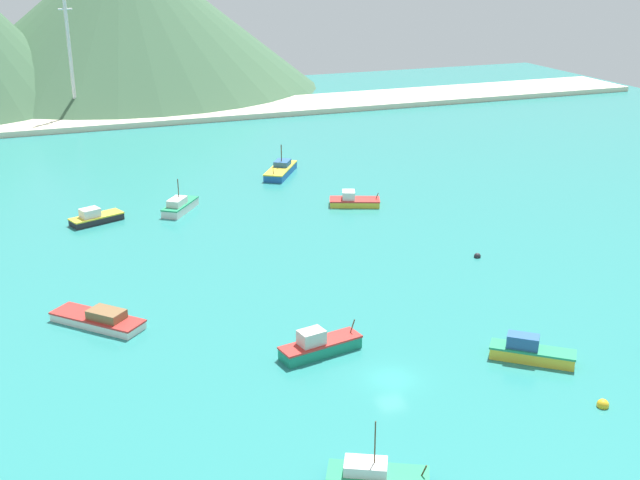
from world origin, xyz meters
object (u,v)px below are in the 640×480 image
at_px(fishing_boat_9, 99,319).
at_px(buoy_1, 477,256).
at_px(fishing_boat_8, 530,352).
at_px(fishing_boat_7, 354,201).
at_px(radio_tower, 70,53).
at_px(fishing_boat_3, 95,217).
at_px(fishing_boat_5, 180,206).
at_px(fishing_boat_4, 281,170).
at_px(fishing_boat_1, 375,476).
at_px(buoy_0, 603,405).
at_px(fishing_boat_0, 319,345).

distance_m(fishing_boat_9, buoy_1, 46.23).
distance_m(fishing_boat_8, buoy_1, 26.23).
xyz_separation_m(fishing_boat_7, radio_tower, (-33.52, 78.05, 14.08)).
bearing_deg(radio_tower, fishing_boat_9, -93.46).
height_order(fishing_boat_3, buoy_1, fishing_boat_3).
height_order(fishing_boat_8, radio_tower, radio_tower).
bearing_deg(radio_tower, fishing_boat_3, -92.70).
relative_size(fishing_boat_5, fishing_boat_9, 0.81).
bearing_deg(fishing_boat_7, fishing_boat_9, -145.22).
relative_size(fishing_boat_9, radio_tower, 0.33).
relative_size(fishing_boat_4, buoy_1, 12.21).
xyz_separation_m(fishing_boat_1, fishing_boat_5, (-0.80, 67.25, 0.18)).
bearing_deg(buoy_1, buoy_0, -103.57).
height_order(fishing_boat_0, fishing_boat_1, fishing_boat_1).
bearing_deg(fishing_boat_9, fishing_boat_8, -30.48).
height_order(fishing_boat_3, fishing_boat_5, fishing_boat_5).
xyz_separation_m(fishing_boat_7, buoy_1, (6.23, -24.91, -0.58)).
bearing_deg(fishing_boat_0, fishing_boat_8, -24.14).
distance_m(fishing_boat_0, fishing_boat_1, 19.93).
bearing_deg(fishing_boat_9, fishing_boat_5, 66.11).
height_order(fishing_boat_0, buoy_1, fishing_boat_0).
xyz_separation_m(fishing_boat_0, radio_tower, (-12.47, 119.41, 13.90)).
distance_m(fishing_boat_3, fishing_boat_8, 64.57).
bearing_deg(fishing_boat_3, buoy_1, -35.12).
distance_m(fishing_boat_0, fishing_boat_4, 63.48).
bearing_deg(fishing_boat_4, fishing_boat_5, -145.30).
bearing_deg(fishing_boat_8, buoy_1, 69.46).
distance_m(fishing_boat_3, fishing_boat_5, 12.07).
distance_m(fishing_boat_1, fishing_boat_9, 36.90).
bearing_deg(fishing_boat_0, fishing_boat_7, 63.02).
bearing_deg(buoy_1, fishing_boat_8, -110.54).
bearing_deg(radio_tower, fishing_boat_7, -66.76).
bearing_deg(buoy_0, fishing_boat_9, 141.05).
bearing_deg(radio_tower, buoy_1, -68.89).
height_order(fishing_boat_3, fishing_boat_7, fishing_boat_7).
xyz_separation_m(fishing_boat_4, buoy_0, (3.02, -78.50, -0.63)).
relative_size(fishing_boat_0, fishing_boat_9, 0.89).
distance_m(fishing_boat_0, buoy_0, 25.71).
bearing_deg(buoy_1, fishing_boat_1, -129.98).
xyz_separation_m(fishing_boat_1, fishing_boat_3, (-12.85, 66.51, 0.09)).
distance_m(fishing_boat_1, fishing_boat_7, 65.64).
relative_size(fishing_boat_7, radio_tower, 0.28).
relative_size(fishing_boat_7, fishing_boat_9, 0.85).
height_order(fishing_boat_0, fishing_boat_3, fishing_boat_0).
bearing_deg(fishing_boat_9, fishing_boat_4, 53.75).
relative_size(fishing_boat_8, buoy_0, 7.24).
bearing_deg(fishing_boat_1, buoy_1, 50.02).
bearing_deg(fishing_boat_4, fishing_boat_8, -88.41).
height_order(fishing_boat_5, radio_tower, radio_tower).
bearing_deg(fishing_boat_0, fishing_boat_9, 144.13).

